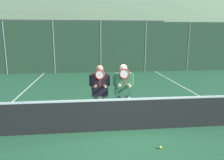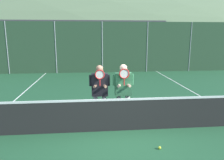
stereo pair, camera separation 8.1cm
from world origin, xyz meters
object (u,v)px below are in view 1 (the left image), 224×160
Objects in this scene: player_center_left at (123,88)px; tennis_ball_on_court at (160,147)px; car_center at (151,55)px; car_right_of_center at (208,54)px; car_left_of_center at (87,55)px; car_far_left at (20,57)px; player_leftmost at (100,89)px.

tennis_ball_on_court is at bearing -69.56° from player_center_left.
car_center is at bearing 74.70° from tennis_ball_on_court.
car_center is at bearing -175.70° from car_right_of_center.
car_left_of_center is at bearing 178.71° from car_center.
car_far_left is 64.26× the size of tennis_ball_on_court.
player_center_left is 25.80× the size of tennis_ball_on_court.
car_left_of_center reaches higher than player_center_left.
car_left_of_center is (5.20, -0.05, 0.08)m from car_far_left.
tennis_ball_on_court is at bearing -52.67° from player_leftmost.
player_center_left reaches higher than car_center.
player_center_left is 0.40× the size of car_far_left.
player_center_left is 15.12m from car_right_of_center.
car_left_of_center is (-1.11, 11.63, -0.10)m from player_center_left.
car_center is 67.92× the size of tennis_ball_on_court.
tennis_ball_on_court is at bearing -105.30° from car_center.
player_leftmost is at bearing -113.14° from car_center.
car_far_left is 1.00× the size of car_right_of_center.
car_right_of_center reaches higher than car_far_left.
car_left_of_center reaches higher than player_leftmost.
car_left_of_center reaches higher than car_center.
car_right_of_center is (5.12, 0.38, -0.00)m from car_center.
player_center_left reaches higher than car_right_of_center.
player_center_left reaches higher than car_far_left.
car_right_of_center is at bearing 51.87° from player_center_left.
tennis_ball_on_court is (1.30, -1.70, -0.99)m from player_leftmost.
tennis_ball_on_court is (1.73, -13.28, -0.91)m from car_left_of_center.
player_leftmost is at bearing -87.87° from car_left_of_center.
tennis_ball_on_court is (-3.60, -13.16, -0.86)m from car_center.
tennis_ball_on_court is (-8.72, -13.55, -0.85)m from car_right_of_center.
car_right_of_center is (10.02, 11.84, -0.14)m from player_leftmost.
car_left_of_center is 1.03× the size of car_center.
car_left_of_center is at bearing 97.41° from tennis_ball_on_court.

